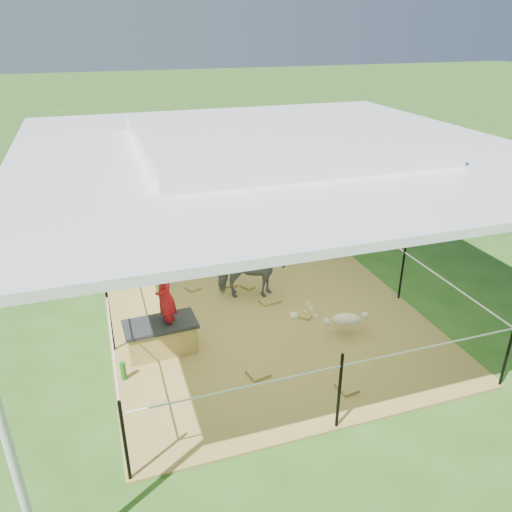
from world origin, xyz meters
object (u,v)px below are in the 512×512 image
object	(u,v)px
green_bottle	(123,371)
picnic_table_far	(340,149)
woman	(165,289)
trash_barrel	(319,168)
picnic_table_near	(227,158)
foal	(347,317)
straw_bale	(162,338)
pony	(251,273)
distant_person	(245,155)

from	to	relation	value
green_bottle	picnic_table_far	distance (m)	12.09
woman	trash_barrel	size ratio (longest dim) A/B	1.25
trash_barrel	picnic_table_far	distance (m)	2.82
trash_barrel	picnic_table_near	distance (m)	3.08
foal	picnic_table_far	distance (m)	10.36
straw_bale	picnic_table_near	bearing A→B (deg)	69.37
foal	picnic_table_far	xyz separation A→B (m)	(4.61, 9.28, 0.05)
green_bottle	picnic_table_far	world-z (taller)	picnic_table_far
picnic_table_near	picnic_table_far	world-z (taller)	picnic_table_far
woman	trash_barrel	world-z (taller)	woman
pony	picnic_table_near	distance (m)	8.16
woman	picnic_table_near	size ratio (longest dim) A/B	0.69
woman	foal	bearing A→B (deg)	77.65
trash_barrel	picnic_table_far	bearing A→B (deg)	51.33
woman	picnic_table_near	bearing A→B (deg)	157.40
straw_bale	woman	bearing A→B (deg)	0.00
distant_person	pony	bearing A→B (deg)	59.31
foal	picnic_table_near	bearing A→B (deg)	101.47
green_bottle	picnic_table_near	world-z (taller)	picnic_table_near
pony	trash_barrel	size ratio (longest dim) A/B	1.22
green_bottle	trash_barrel	world-z (taller)	trash_barrel
woman	green_bottle	distance (m)	1.14
pony	foal	size ratio (longest dim) A/B	1.05
green_bottle	picnic_table_far	size ratio (longest dim) A/B	0.15
distant_person	green_bottle	bearing A→B (deg)	49.59
pony	picnic_table_far	world-z (taller)	pony
straw_bale	distant_person	world-z (taller)	distant_person
straw_bale	foal	distance (m)	2.60
picnic_table_near	green_bottle	bearing A→B (deg)	-96.48
woman	foal	size ratio (longest dim) A/B	1.07
straw_bale	picnic_table_far	bearing A→B (deg)	51.02
woman	picnic_table_far	size ratio (longest dim) A/B	0.63
picnic_table_near	distant_person	xyz separation A→B (m)	(0.37, -0.70, 0.21)
pony	trash_barrel	bearing A→B (deg)	-20.88
foal	trash_barrel	bearing A→B (deg)	84.56
trash_barrel	distant_person	xyz separation A→B (m)	(-1.65, 1.62, 0.10)
woman	trash_barrel	xyz separation A→B (m)	(5.31, 6.66, -0.54)
foal	distant_person	bearing A→B (deg)	98.66
pony	woman	bearing A→B (deg)	137.29
straw_bale	foal	world-z (taller)	foal
pony	foal	xyz separation A→B (m)	(0.96, -1.44, -0.17)
straw_bale	woman	xyz separation A→B (m)	(0.10, 0.00, 0.74)
woman	pony	size ratio (longest dim) A/B	1.02
straw_bale	trash_barrel	size ratio (longest dim) A/B	1.04
foal	straw_bale	bearing A→B (deg)	-172.99
green_bottle	distant_person	world-z (taller)	distant_person
green_bottle	foal	bearing A→B (deg)	0.44
woman	trash_barrel	bearing A→B (deg)	138.91
pony	distant_person	distance (m)	7.58
pony	picnic_table_near	world-z (taller)	pony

